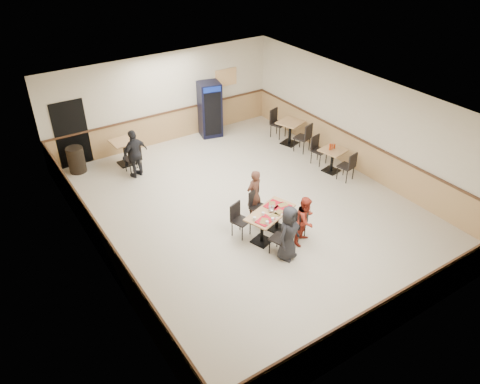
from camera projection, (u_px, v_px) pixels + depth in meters
ground at (249, 209)px, 12.60m from camera, size 10.00×10.00×0.00m
room_shell at (250, 139)px, 14.91m from camera, size 10.00×10.00×10.00m
main_table at (270, 220)px, 11.38m from camera, size 1.45×1.04×0.70m
main_chairs at (269, 221)px, 11.36m from camera, size 1.59×1.83×0.89m
diner_woman_left at (289, 233)px, 10.57m from camera, size 0.78×0.64×1.37m
diner_woman_right at (305, 220)px, 11.11m from camera, size 0.75×0.68×1.25m
diner_man_opposite at (254, 194)px, 11.96m from camera, size 0.55×0.42×1.36m
lone_diner at (135, 154)px, 13.70m from camera, size 0.94×0.60×1.49m
tabletop_clutter at (272, 212)px, 11.22m from camera, size 1.17×0.85×0.12m
side_table_near at (332, 157)px, 14.08m from camera, size 0.81×0.81×0.73m
side_table_near_chair_south at (346, 166)px, 13.68m from camera, size 0.51×0.51×0.93m
side_table_near_chair_north at (319, 150)px, 14.51m from camera, size 0.51×0.51×0.93m
side_table_far at (290, 129)px, 15.65m from camera, size 0.95×0.95×0.80m
side_table_far_chair_south at (302, 137)px, 15.21m from camera, size 0.60×0.60×1.02m
side_table_far_chair_north at (278, 123)px, 16.11m from camera, size 0.60×0.60×1.02m
condiment_caddy at (332, 147)px, 13.92m from camera, size 0.23×0.06×0.20m
back_table at (125, 149)px, 14.45m from camera, size 0.77×0.77×0.79m
back_table_chair_lone at (133, 158)px, 14.02m from camera, size 0.49×0.49×1.00m
pepsi_cooler at (210, 109)px, 16.03m from camera, size 0.86×0.86×1.89m
trash_bin at (76, 160)px, 14.11m from camera, size 0.51×0.51×0.80m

